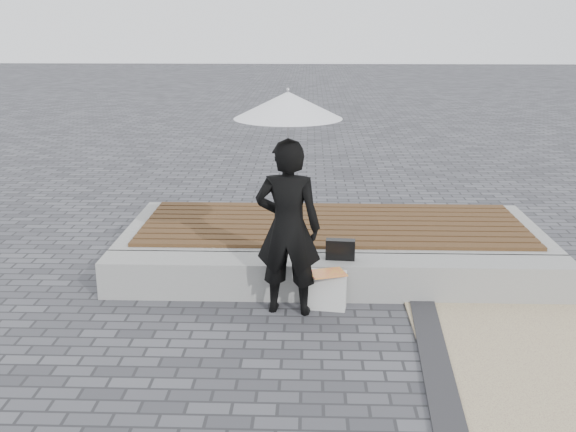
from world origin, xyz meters
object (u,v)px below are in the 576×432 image
at_px(seating_ledge, 336,277).
at_px(canvas_tote, 327,290).
at_px(parasol, 288,105).
at_px(woman, 288,228).
at_px(handbag, 340,249).

relative_size(seating_ledge, canvas_tote, 12.57).
height_order(parasol, canvas_tote, parasol).
distance_m(seating_ledge, parasol, 1.98).
height_order(woman, parasol, parasol).
relative_size(parasol, canvas_tote, 3.25).
bearing_deg(seating_ledge, canvas_tote, -106.32).
relative_size(woman, parasol, 1.36).
height_order(parasol, handbag, parasol).
relative_size(seating_ledge, handbag, 16.34).
bearing_deg(parasol, seating_ledge, 41.01).
relative_size(parasol, handbag, 4.23).
height_order(woman, handbag, woman).
bearing_deg(canvas_tote, handbag, 76.78).
bearing_deg(canvas_tote, parasol, -161.10).
xyz_separation_m(parasol, canvas_tote, (0.39, 0.08, -1.87)).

